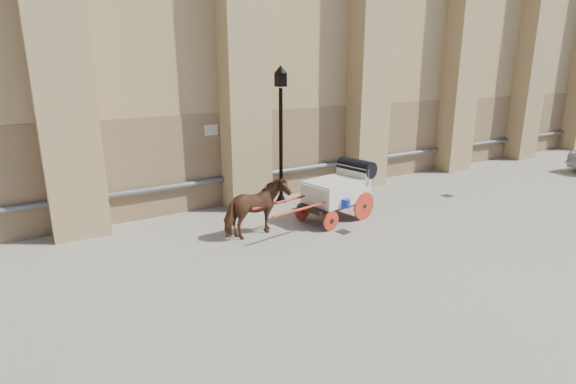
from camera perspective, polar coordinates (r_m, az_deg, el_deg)
ground at (r=12.38m, az=6.58°, el=-5.24°), size 90.00×90.00×0.00m
horse at (r=11.90m, az=-4.01°, el=-2.15°), size 1.91×1.09×1.52m
carriage at (r=13.31m, az=6.51°, el=0.43°), size 4.01×1.66×1.70m
street_lamp at (r=14.58m, az=-0.91°, el=7.71°), size 0.41×0.41×4.43m
drain_grate_near at (r=12.49m, az=7.04°, el=-5.03°), size 0.37×0.37×0.01m
drain_grate_far at (r=16.71m, az=19.58°, el=-0.45°), size 0.36×0.36×0.01m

